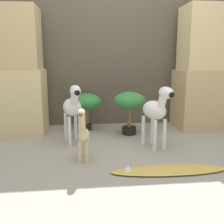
# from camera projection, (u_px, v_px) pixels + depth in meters

# --- Properties ---
(ground_plane) EXTENTS (14.00, 14.00, 0.00)m
(ground_plane) POSITION_uv_depth(u_px,v_px,m) (126.00, 160.00, 2.48)
(ground_plane) COLOR #9E937F
(wall_back) EXTENTS (6.40, 0.08, 2.20)m
(wall_back) POSITION_uv_depth(u_px,v_px,m) (110.00, 47.00, 3.70)
(wall_back) COLOR brown
(wall_back) RESTS_ON ground_plane
(rock_pillar_left) EXTENTS (0.60, 0.56, 1.56)m
(rock_pillar_left) POSITION_uv_depth(u_px,v_px,m) (20.00, 76.00, 3.28)
(rock_pillar_left) COLOR #DBC184
(rock_pillar_left) RESTS_ON ground_plane
(rock_pillar_right) EXTENTS (0.60, 0.56, 1.62)m
(rock_pillar_right) POSITION_uv_depth(u_px,v_px,m) (200.00, 73.00, 3.53)
(rock_pillar_right) COLOR tan
(rock_pillar_right) RESTS_ON ground_plane
(zebra_right) EXTENTS (0.29, 0.48, 0.67)m
(zebra_right) POSITION_uv_depth(u_px,v_px,m) (156.00, 109.00, 2.73)
(zebra_right) COLOR white
(zebra_right) RESTS_ON ground_plane
(zebra_left) EXTENTS (0.27, 0.49, 0.67)m
(zebra_left) POSITION_uv_depth(u_px,v_px,m) (73.00, 106.00, 2.89)
(zebra_left) COLOR white
(zebra_left) RESTS_ON ground_plane
(giraffe_figurine) EXTENTS (0.13, 0.38, 0.52)m
(giraffe_figurine) POSITION_uv_depth(u_px,v_px,m) (84.00, 134.00, 2.41)
(giraffe_figurine) COLOR beige
(giraffe_figurine) RESTS_ON ground_plane
(potted_palm_front) EXTENTS (0.40, 0.40, 0.54)m
(potted_palm_front) POSITION_uv_depth(u_px,v_px,m) (129.00, 103.00, 3.26)
(potted_palm_front) COLOR black
(potted_palm_front) RESTS_ON ground_plane
(potted_palm_back) EXTENTS (0.39, 0.39, 0.49)m
(potted_palm_back) POSITION_uv_depth(u_px,v_px,m) (87.00, 103.00, 3.45)
(potted_palm_back) COLOR black
(potted_palm_back) RESTS_ON ground_plane
(surfboard) EXTENTS (1.01, 0.25, 0.07)m
(surfboard) POSITION_uv_depth(u_px,v_px,m) (168.00, 170.00, 2.22)
(surfboard) COLOR gold
(surfboard) RESTS_ON ground_plane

